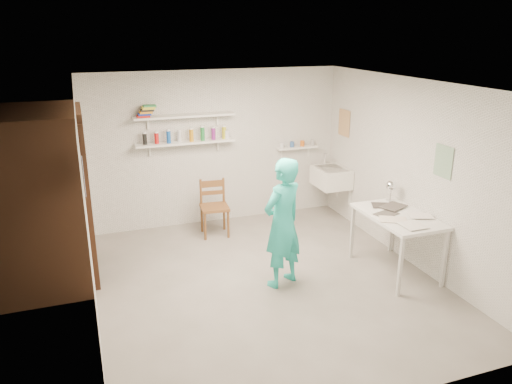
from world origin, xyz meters
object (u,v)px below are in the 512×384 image
object	(u,v)px
wall_clock	(284,196)
desk_lamp	(391,186)
wooden_chair	(214,207)
belfast_sink	(331,177)
work_table	(396,243)
man	(283,223)

from	to	relation	value
wall_clock	desk_lamp	distance (m)	1.58
wooden_chair	desk_lamp	world-z (taller)	desk_lamp
belfast_sink	desk_lamp	size ratio (longest dim) A/B	4.11
work_table	man	bearing A→B (deg)	172.41
work_table	desk_lamp	size ratio (longest dim) A/B	8.00
wall_clock	wooden_chair	bearing A→B (deg)	81.79
belfast_sink	wall_clock	distance (m)	2.20
wooden_chair	work_table	xyz separation A→B (m)	(1.84, -1.94, -0.05)
man	desk_lamp	xyz separation A→B (m)	(1.67, 0.27, 0.21)
work_table	wall_clock	bearing A→B (deg)	164.01
belfast_sink	desk_lamp	bearing A→B (deg)	-86.85
man	wooden_chair	world-z (taller)	man
wall_clock	desk_lamp	world-z (taller)	wall_clock
belfast_sink	wooden_chair	world-z (taller)	wooden_chair
man	wall_clock	world-z (taller)	man
wall_clock	wooden_chair	xyz separation A→B (m)	(-0.46, 1.54, -0.62)
belfast_sink	wall_clock	xyz separation A→B (m)	(-1.49, -1.57, 0.36)
wooden_chair	desk_lamp	distance (m)	2.58
belfast_sink	work_table	bearing A→B (deg)	-93.20
wooden_chair	work_table	bearing A→B (deg)	-41.00
man	desk_lamp	bearing A→B (deg)	164.34
wall_clock	belfast_sink	bearing A→B (deg)	21.64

